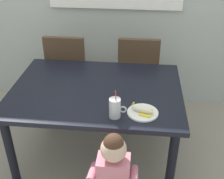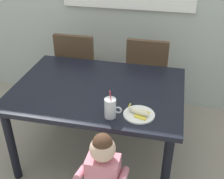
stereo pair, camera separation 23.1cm
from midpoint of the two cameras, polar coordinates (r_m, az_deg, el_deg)
The scene contains 8 objects.
ground_plane at distance 2.90m, azimuth -5.04°, elevation -12.68°, with size 24.00×24.00×0.00m, color #9E9384.
dining_table at distance 2.50m, azimuth -5.73°, elevation -1.65°, with size 1.43×1.04×0.75m.
dining_chair_left at distance 3.25m, azimuth -10.53°, elevation 3.84°, with size 0.44×0.45×0.96m.
dining_chair_right at distance 3.16m, azimuth 3.05°, elevation 3.48°, with size 0.44×0.44×0.96m.
toddler_standing at distance 2.02m, azimuth -3.13°, elevation -15.95°, with size 0.33×0.24×0.84m.
milk_cup at distance 2.06m, azimuth -2.61°, elevation -3.95°, with size 0.13×0.09×0.25m.
snack_plate at distance 2.13m, azimuth 3.00°, elevation -4.66°, with size 0.23×0.23×0.01m, color white.
peeled_banana at distance 2.12m, azimuth 2.99°, elevation -4.18°, with size 0.18×0.13×0.07m.
Camera 1 is at (0.35, -2.07, 2.00)m, focal length 46.48 mm.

